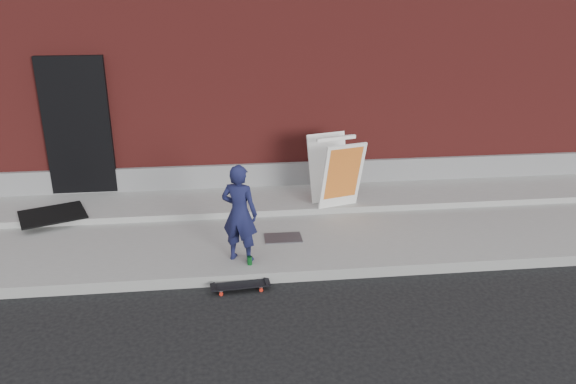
{
  "coord_description": "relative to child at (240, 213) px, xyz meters",
  "views": [
    {
      "loc": [
        -0.23,
        -6.25,
        3.62
      ],
      "look_at": [
        0.59,
        0.8,
        0.93
      ],
      "focal_mm": 35.0,
      "sensor_mm": 36.0,
      "label": 1
    }
  ],
  "objects": [
    {
      "name": "sidewalk",
      "position": [
        0.08,
        1.07,
        -0.73
      ],
      "size": [
        20.0,
        3.0,
        0.15
      ],
      "primitive_type": "cube",
      "color": "gray",
      "rests_on": "ground"
    },
    {
      "name": "utility_plate",
      "position": [
        0.62,
        0.57,
        -0.65
      ],
      "size": [
        0.53,
        0.34,
        0.02
      ],
      "primitive_type": "cube",
      "rotation": [
        0.0,
        0.0,
        -0.0
      ],
      "color": "#555459",
      "rests_on": "sidewalk"
    },
    {
      "name": "skateboard",
      "position": [
        -0.03,
        -0.55,
        -0.74
      ],
      "size": [
        0.73,
        0.24,
        0.08
      ],
      "color": "red",
      "rests_on": "ground"
    },
    {
      "name": "ground",
      "position": [
        0.08,
        -0.43,
        -0.81
      ],
      "size": [
        80.0,
        80.0,
        0.0
      ],
      "primitive_type": "plane",
      "color": "black",
      "rests_on": "ground"
    },
    {
      "name": "doormat",
      "position": [
        -2.82,
        1.57,
        -0.55
      ],
      "size": [
        1.15,
        1.05,
        0.03
      ],
      "primitive_type": "cube",
      "rotation": [
        0.0,
        0.0,
        0.39
      ],
      "color": "black",
      "rests_on": "apron"
    },
    {
      "name": "child",
      "position": [
        0.0,
        0.0,
        0.0
      ],
      "size": [
        0.57,
        0.48,
        1.32
      ],
      "primitive_type": "imported",
      "rotation": [
        0.0,
        0.0,
        2.72
      ],
      "color": "#171A41",
      "rests_on": "sidewalk"
    },
    {
      "name": "apron",
      "position": [
        0.08,
        1.97,
        -0.61
      ],
      "size": [
        20.0,
        1.2,
        0.1
      ],
      "primitive_type": "cube",
      "color": "gray",
      "rests_on": "sidewalk"
    },
    {
      "name": "pizza_sign",
      "position": [
        1.57,
        1.55,
        -0.01
      ],
      "size": [
        0.85,
        0.94,
        1.11
      ],
      "color": "white",
      "rests_on": "apron"
    },
    {
      "name": "soda_can",
      "position": [
        0.11,
        -0.16,
        -0.6
      ],
      "size": [
        0.08,
        0.08,
        0.12
      ],
      "primitive_type": "cylinder",
      "rotation": [
        0.0,
        0.0,
        0.24
      ],
      "color": "#17752B",
      "rests_on": "sidewalk"
    },
    {
      "name": "building",
      "position": [
        0.08,
        6.57,
        1.69
      ],
      "size": [
        20.0,
        8.1,
        5.0
      ],
      "color": "maroon",
      "rests_on": "ground"
    }
  ]
}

